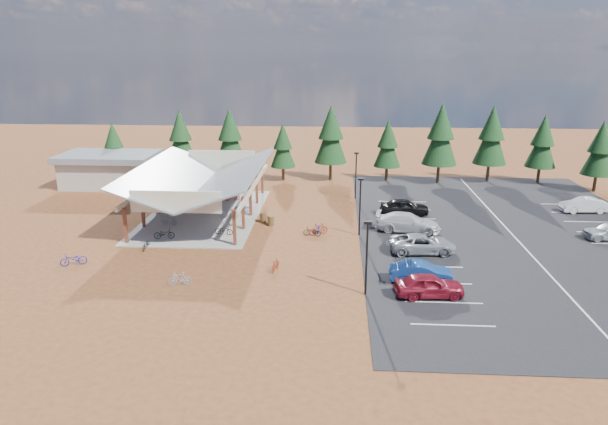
{
  "coord_description": "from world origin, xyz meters",
  "views": [
    {
      "loc": [
        2.95,
        -43.25,
        15.81
      ],
      "look_at": [
        0.16,
        1.62,
        2.09
      ],
      "focal_mm": 32.0,
      "sensor_mm": 36.0,
      "label": 1
    }
  ],
  "objects_px": {
    "outbuilding": "(109,169)",
    "bike_15": "(319,229)",
    "bike_10": "(73,259)",
    "bike_13": "(180,279)",
    "car_0": "(429,285)",
    "lamp_post_2": "(356,172)",
    "bike_0": "(164,234)",
    "trash_bin_1": "(263,218)",
    "bike_6": "(242,208)",
    "bike_14": "(319,228)",
    "car_9": "(584,205)",
    "car_4": "(404,207)",
    "bike_3": "(186,194)",
    "bike_pavilion": "(203,177)",
    "car_2": "(422,244)",
    "bike_1": "(169,219)",
    "lamp_post_0": "(367,253)",
    "bike_16": "(312,232)",
    "lamp_post_1": "(360,203)",
    "bike_4": "(224,230)",
    "car_3": "(408,222)",
    "trash_bin_0": "(271,221)",
    "car_1": "(421,272)",
    "bike_2": "(187,200)",
    "bike_7": "(232,196)"
  },
  "relations": [
    {
      "from": "outbuilding",
      "to": "bike_15",
      "type": "relative_size",
      "value": 6.08
    },
    {
      "from": "bike_10",
      "to": "bike_13",
      "type": "distance_m",
      "value": 9.53
    },
    {
      "from": "car_0",
      "to": "lamp_post_2",
      "type": "bearing_deg",
      "value": 4.09
    },
    {
      "from": "bike_0",
      "to": "car_0",
      "type": "height_order",
      "value": "car_0"
    },
    {
      "from": "trash_bin_1",
      "to": "bike_13",
      "type": "distance_m",
      "value": 14.95
    },
    {
      "from": "bike_6",
      "to": "bike_14",
      "type": "distance_m",
      "value": 9.55
    },
    {
      "from": "bike_15",
      "to": "car_9",
      "type": "xyz_separation_m",
      "value": [
        26.15,
        8.38,
        0.24
      ]
    },
    {
      "from": "bike_10",
      "to": "car_4",
      "type": "xyz_separation_m",
      "value": [
        26.46,
        14.63,
        0.34
      ]
    },
    {
      "from": "trash_bin_1",
      "to": "car_4",
      "type": "bearing_deg",
      "value": 13.32
    },
    {
      "from": "bike_10",
      "to": "bike_3",
      "type": "bearing_deg",
      "value": 142.63
    },
    {
      "from": "bike_pavilion",
      "to": "bike_13",
      "type": "distance_m",
      "value": 16.84
    },
    {
      "from": "bike_10",
      "to": "car_2",
      "type": "relative_size",
      "value": 0.36
    },
    {
      "from": "trash_bin_1",
      "to": "bike_1",
      "type": "height_order",
      "value": "bike_1"
    },
    {
      "from": "bike_14",
      "to": "bike_15",
      "type": "height_order",
      "value": "bike_15"
    },
    {
      "from": "lamp_post_0",
      "to": "car_9",
      "type": "bearing_deg",
      "value": 41.83
    },
    {
      "from": "bike_3",
      "to": "car_4",
      "type": "distance_m",
      "value": 23.43
    },
    {
      "from": "bike_14",
      "to": "bike_16",
      "type": "distance_m",
      "value": 1.05
    },
    {
      "from": "bike_13",
      "to": "bike_16",
      "type": "xyz_separation_m",
      "value": [
        8.65,
        10.84,
        -0.08
      ]
    },
    {
      "from": "lamp_post_1",
      "to": "lamp_post_2",
      "type": "height_order",
      "value": "same"
    },
    {
      "from": "trash_bin_1",
      "to": "car_0",
      "type": "distance_m",
      "value": 20.04
    },
    {
      "from": "bike_16",
      "to": "car_0",
      "type": "xyz_separation_m",
      "value": [
        8.29,
        -11.58,
        0.41
      ]
    },
    {
      "from": "outbuilding",
      "to": "bike_4",
      "type": "xyz_separation_m",
      "value": [
        17.16,
        -16.9,
        -1.51
      ]
    },
    {
      "from": "lamp_post_0",
      "to": "bike_3",
      "type": "distance_m",
      "value": 29.18
    },
    {
      "from": "outbuilding",
      "to": "car_3",
      "type": "bearing_deg",
      "value": -23.92
    },
    {
      "from": "lamp_post_0",
      "to": "bike_14",
      "type": "height_order",
      "value": "lamp_post_0"
    },
    {
      "from": "lamp_post_2",
      "to": "bike_1",
      "type": "relative_size",
      "value": 2.89
    },
    {
      "from": "trash_bin_0",
      "to": "car_3",
      "type": "bearing_deg",
      "value": -4.75
    },
    {
      "from": "bike_6",
      "to": "car_2",
      "type": "distance_m",
      "value": 19.08
    },
    {
      "from": "car_1",
      "to": "car_3",
      "type": "bearing_deg",
      "value": 0.37
    },
    {
      "from": "bike_1",
      "to": "car_0",
      "type": "height_order",
      "value": "car_0"
    },
    {
      "from": "bike_2",
      "to": "bike_15",
      "type": "relative_size",
      "value": 0.97
    },
    {
      "from": "bike_6",
      "to": "bike_16",
      "type": "distance_m",
      "value": 9.68
    },
    {
      "from": "car_4",
      "to": "bike_6",
      "type": "bearing_deg",
      "value": 87.62
    },
    {
      "from": "lamp_post_0",
      "to": "car_1",
      "type": "relative_size",
      "value": 1.17
    },
    {
      "from": "car_9",
      "to": "bike_10",
      "type": "bearing_deg",
      "value": -73.19
    },
    {
      "from": "bike_10",
      "to": "car_3",
      "type": "height_order",
      "value": "car_3"
    },
    {
      "from": "bike_3",
      "to": "bike_1",
      "type": "bearing_deg",
      "value": -155.06
    },
    {
      "from": "bike_10",
      "to": "car_2",
      "type": "bearing_deg",
      "value": 72.09
    },
    {
      "from": "bike_6",
      "to": "bike_14",
      "type": "xyz_separation_m",
      "value": [
        7.83,
        -5.46,
        -0.11
      ]
    },
    {
      "from": "bike_7",
      "to": "bike_14",
      "type": "relative_size",
      "value": 1.1
    },
    {
      "from": "bike_7",
      "to": "bike_10",
      "type": "distance_m",
      "value": 20.25
    },
    {
      "from": "bike_4",
      "to": "bike_14",
      "type": "bearing_deg",
      "value": -75.38
    },
    {
      "from": "lamp_post_2",
      "to": "trash_bin_0",
      "type": "bearing_deg",
      "value": -129.67
    },
    {
      "from": "bike_6",
      "to": "bike_16",
      "type": "xyz_separation_m",
      "value": [
        7.3,
        -6.36,
        -0.11
      ]
    },
    {
      "from": "bike_14",
      "to": "car_4",
      "type": "bearing_deg",
      "value": 40.08
    },
    {
      "from": "bike_0",
      "to": "bike_2",
      "type": "distance_m",
      "value": 10.65
    },
    {
      "from": "outbuilding",
      "to": "bike_14",
      "type": "bearing_deg",
      "value": -31.58
    },
    {
      "from": "bike_3",
      "to": "bike_13",
      "type": "bearing_deg",
      "value": -146.28
    },
    {
      "from": "bike_3",
      "to": "car_1",
      "type": "height_order",
      "value": "car_1"
    },
    {
      "from": "bike_2",
      "to": "bike_16",
      "type": "distance_m",
      "value": 16.09
    }
  ]
}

